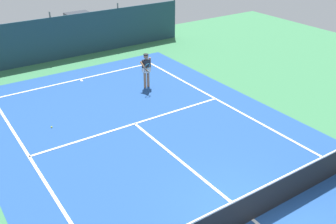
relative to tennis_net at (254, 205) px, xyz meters
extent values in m
plane|color=#387A4C|center=(0.00, 0.00, -0.51)|extent=(36.00, 36.00, 0.00)
cube|color=#1E478C|center=(0.00, 0.00, -0.51)|extent=(11.02, 26.60, 0.01)
cube|color=white|center=(0.00, 11.90, -0.50)|extent=(8.22, 0.10, 0.01)
cube|color=white|center=(0.00, 6.40, -0.50)|extent=(8.22, 0.10, 0.01)
cube|color=white|center=(0.00, 0.00, -0.50)|extent=(0.10, 12.80, 0.01)
cube|color=white|center=(0.00, 11.75, -0.50)|extent=(0.10, 0.30, 0.01)
cube|color=black|center=(0.00, 0.00, -0.04)|extent=(9.92, 0.03, 0.95)
cube|color=white|center=(0.00, 0.00, 0.46)|extent=(9.92, 0.04, 0.05)
cube|color=#1E3D4C|center=(0.00, 15.31, 0.69)|extent=(16.22, 0.06, 2.40)
cylinder|color=#595B60|center=(0.00, 15.37, 0.84)|extent=(0.08, 0.08, 2.70)
cylinder|color=#595B60|center=(4.05, 15.37, 0.84)|extent=(0.08, 0.08, 2.70)
cylinder|color=#595B60|center=(8.11, 15.37, 0.84)|extent=(0.08, 0.08, 2.70)
cube|color=#234C1E|center=(0.00, 15.91, 0.04)|extent=(14.60, 0.70, 1.10)
cylinder|color=#9E7051|center=(2.35, 9.23, -0.10)|extent=(0.12, 0.12, 0.82)
cylinder|color=#9E7051|center=(2.16, 9.20, -0.10)|extent=(0.12, 0.12, 0.82)
cylinder|color=white|center=(2.25, 9.21, 0.39)|extent=(0.40, 0.40, 0.22)
cube|color=#1E232D|center=(2.25, 9.21, 0.59)|extent=(0.39, 0.25, 0.56)
sphere|color=#9E7051|center=(2.25, 9.21, 1.02)|extent=(0.22, 0.22, 0.22)
cylinder|color=black|center=(2.25, 9.21, 1.11)|extent=(0.23, 0.23, 0.04)
cylinder|color=#9E7051|center=(2.48, 9.25, 0.62)|extent=(0.09, 0.09, 0.58)
cylinder|color=#9E7051|center=(2.04, 9.06, 0.62)|extent=(0.17, 0.53, 0.41)
cylinder|color=black|center=(2.04, 8.76, 0.51)|extent=(0.07, 0.28, 0.13)
torus|color=teal|center=(2.04, 8.76, 0.73)|extent=(0.32, 0.17, 0.29)
sphere|color=#CCDB33|center=(-2.81, 7.92, -0.48)|extent=(0.07, 0.07, 0.07)
cube|color=silver|center=(2.78, 18.17, 0.21)|extent=(1.87, 4.23, 0.80)
cube|color=#2D333D|center=(2.78, 18.17, 0.89)|extent=(1.56, 1.91, 0.56)
cylinder|color=black|center=(1.86, 19.45, -0.19)|extent=(0.23, 0.64, 0.64)
cylinder|color=black|center=(3.66, 19.48, -0.19)|extent=(0.23, 0.64, 0.64)
cylinder|color=black|center=(1.90, 16.85, -0.19)|extent=(0.23, 0.64, 0.64)
cylinder|color=black|center=(3.70, 16.88, -0.19)|extent=(0.23, 0.64, 0.64)
camera|label=1|loc=(-6.30, -5.28, 6.83)|focal=41.24mm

